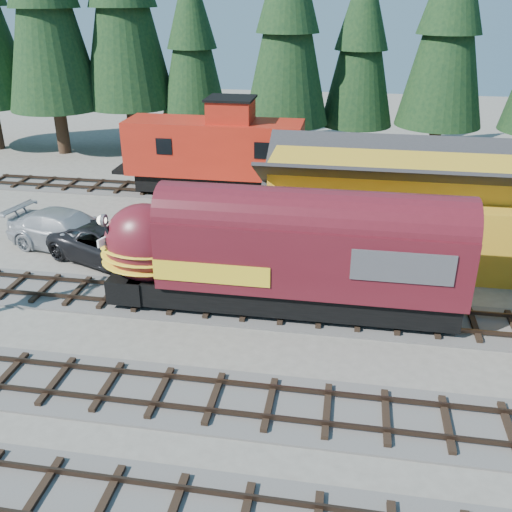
% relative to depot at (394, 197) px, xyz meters
% --- Properties ---
extents(ground, '(120.00, 120.00, 0.00)m').
position_rel_depot_xyz_m(ground, '(0.00, -10.50, -2.96)').
color(ground, '#6B665B').
rests_on(ground, ground).
extents(track_spur, '(32.00, 3.20, 0.33)m').
position_rel_depot_xyz_m(track_spur, '(-10.00, 7.50, -2.90)').
color(track_spur, '#4C4947').
rests_on(track_spur, ground).
extents(depot, '(12.80, 7.00, 5.30)m').
position_rel_depot_xyz_m(depot, '(0.00, 0.00, 0.00)').
color(depot, gold).
rests_on(depot, ground).
extents(conifer_backdrop, '(81.91, 22.07, 17.44)m').
position_rel_depot_xyz_m(conifer_backdrop, '(1.57, 15.03, 7.31)').
color(conifer_backdrop, black).
rests_on(conifer_backdrop, ground).
extents(locomotive, '(14.60, 2.90, 3.97)m').
position_rel_depot_xyz_m(locomotive, '(-5.02, -6.50, -0.61)').
color(locomotive, black).
rests_on(locomotive, ground).
extents(caboose, '(10.95, 3.18, 5.70)m').
position_rel_depot_xyz_m(caboose, '(-10.57, 7.50, -0.17)').
color(caboose, black).
rests_on(caboose, ground).
extents(pickup_truck_a, '(6.99, 5.11, 1.77)m').
position_rel_depot_xyz_m(pickup_truck_a, '(-13.29, -3.18, -2.08)').
color(pickup_truck_a, black).
rests_on(pickup_truck_a, ground).
extents(pickup_truck_b, '(7.07, 4.11, 1.92)m').
position_rel_depot_xyz_m(pickup_truck_b, '(-15.95, -2.07, -2.00)').
color(pickup_truck_b, '#ABAEB3').
rests_on(pickup_truck_b, ground).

